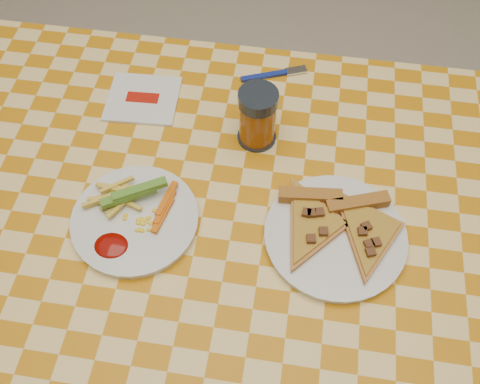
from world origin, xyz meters
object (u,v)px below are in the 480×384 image
table (230,261)px  plate_left (135,220)px  plate_right (335,237)px  drink_glass (257,117)px

table → plate_left: plate_left is taller
plate_left → table: bearing=-3.5°
plate_right → plate_left: bearing=-176.6°
table → plate_left: size_ratio=6.48×
drink_glass → plate_left: bearing=-129.8°
plate_left → plate_right: bearing=3.4°
table → plate_right: size_ratio=5.90×
table → plate_right: 0.18m
plate_left → plate_right: (0.32, 0.02, 0.00)m
plate_right → drink_glass: bearing=129.2°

